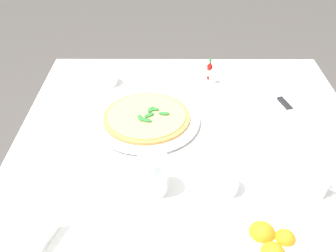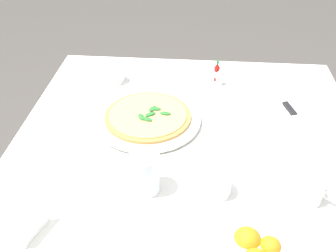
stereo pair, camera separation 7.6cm
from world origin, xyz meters
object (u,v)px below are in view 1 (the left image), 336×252
object	(u,v)px
pizza	(147,116)
coffee_cup_right_edge	(107,79)
pepper_shaker	(206,69)
menu_card	(46,234)
pizza_plate	(147,120)
napkin_folded	(291,115)
coffee_cup_near_left	(313,184)
water_glass_near_right	(153,176)
hot_sauce_bottle	(210,71)
dinner_knife	(292,112)
salt_shaker	(213,77)
citrus_bowl	(270,245)
coffee_cup_center_back	(224,183)

from	to	relation	value
pizza	coffee_cup_right_edge	size ratio (longest dim) A/B	2.09
pepper_shaker	menu_card	xyz separation A→B (m)	(0.78, -0.42, 0.00)
pizza_plate	napkin_folded	distance (m)	0.47
coffee_cup_near_left	water_glass_near_right	distance (m)	0.41
water_glass_near_right	menu_card	distance (m)	0.29
water_glass_near_right	pepper_shaker	xyz separation A→B (m)	(-0.61, 0.18, -0.02)
pizza	hot_sauce_bottle	distance (m)	0.36
water_glass_near_right	menu_card	size ratio (longest dim) A/B	1.30
pizza	menu_card	bearing A→B (deg)	-23.54
coffee_cup_near_left	dinner_knife	size ratio (longest dim) A/B	0.68
pizza	salt_shaker	bearing A→B (deg)	137.84
dinner_knife	menu_card	size ratio (longest dim) A/B	2.24
dinner_knife	coffee_cup_near_left	bearing A→B (deg)	-21.25
napkin_folded	citrus_bowl	xyz separation A→B (m)	(0.52, -0.18, 0.02)
pizza_plate	hot_sauce_bottle	world-z (taller)	hot_sauce_bottle
pizza_plate	salt_shaker	xyz separation A→B (m)	(-0.26, 0.23, 0.01)
pizza_plate	dinner_knife	world-z (taller)	dinner_knife
pepper_shaker	menu_card	size ratio (longest dim) A/B	0.65
hot_sauce_bottle	pepper_shaker	size ratio (longest dim) A/B	1.48
coffee_cup_center_back	hot_sauce_bottle	xyz separation A→B (m)	(-0.58, 0.01, 0.01)
dinner_knife	menu_card	xyz separation A→B (m)	(0.49, -0.67, 0.01)
pizza_plate	pepper_shaker	bearing A→B (deg)	145.70
pizza_plate	coffee_cup_center_back	bearing A→B (deg)	35.60
water_glass_near_right	salt_shaker	size ratio (longest dim) A/B	1.99
hot_sauce_bottle	dinner_knife	bearing A→B (deg)	43.88
coffee_cup_near_left	hot_sauce_bottle	distance (m)	0.63
coffee_cup_center_back	pizza	bearing A→B (deg)	-144.43
coffee_cup_center_back	coffee_cup_near_left	bearing A→B (deg)	89.16
pizza	pepper_shaker	distance (m)	0.38
coffee_cup_right_edge	menu_card	distance (m)	0.70
coffee_cup_center_back	dinner_knife	xyz separation A→B (m)	(-0.33, 0.26, -0.00)
napkin_folded	water_glass_near_right	bearing A→B (deg)	-62.84
coffee_cup_near_left	napkin_folded	world-z (taller)	coffee_cup_near_left
pizza_plate	dinner_knife	xyz separation A→B (m)	(-0.03, 0.47, 0.01)
coffee_cup_right_edge	napkin_folded	world-z (taller)	coffee_cup_right_edge
salt_shaker	coffee_cup_center_back	bearing A→B (deg)	-2.26
water_glass_near_right	salt_shaker	world-z (taller)	water_glass_near_right
coffee_cup_near_left	water_glass_near_right	world-z (taller)	water_glass_near_right
salt_shaker	pizza	bearing A→B (deg)	-42.16
pizza_plate	coffee_cup_right_edge	distance (m)	0.29
pizza	dinner_knife	size ratio (longest dim) A/B	1.44
coffee_cup_center_back	coffee_cup_near_left	world-z (taller)	coffee_cup_near_left
hot_sauce_bottle	pizza_plate	bearing A→B (deg)	-38.08
dinner_knife	citrus_bowl	bearing A→B (deg)	-34.93
citrus_bowl	salt_shaker	xyz separation A→B (m)	(-0.74, -0.06, -0.00)
coffee_cup_near_left	napkin_folded	size ratio (longest dim) A/B	0.55
coffee_cup_center_back	pepper_shaker	size ratio (longest dim) A/B	2.32
pizza_plate	coffee_cup_center_back	xyz separation A→B (m)	(0.30, 0.21, 0.02)
pizza	napkin_folded	distance (m)	0.47
coffee_cup_right_edge	water_glass_near_right	xyz separation A→B (m)	(0.53, 0.19, 0.02)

